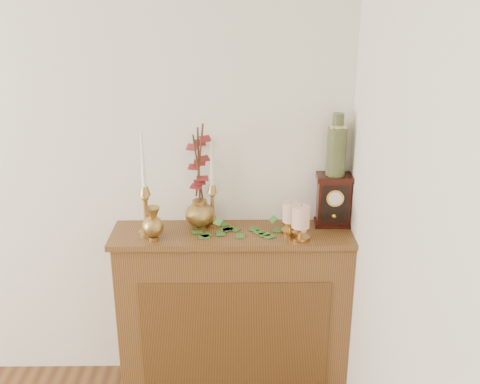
{
  "coord_description": "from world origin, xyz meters",
  "views": [
    {
      "loc": [
        1.4,
        -0.5,
        2.1
      ],
      "look_at": [
        1.43,
        2.05,
        1.16
      ],
      "focal_mm": 42.0,
      "sensor_mm": 36.0,
      "label": 1
    }
  ],
  "objects_px": {
    "mantel_clock": "(333,201)",
    "ginger_jar": "(200,179)",
    "candlestick_left": "(145,203)",
    "bud_vase": "(153,224)",
    "candlestick_center": "(212,199)",
    "ceramic_vase": "(337,148)"
  },
  "relations": [
    {
      "from": "candlestick_center",
      "to": "bud_vase",
      "type": "height_order",
      "value": "candlestick_center"
    },
    {
      "from": "candlestick_left",
      "to": "mantel_clock",
      "type": "distance_m",
      "value": 0.95
    },
    {
      "from": "bud_vase",
      "to": "candlestick_left",
      "type": "bearing_deg",
      "value": 124.65
    },
    {
      "from": "mantel_clock",
      "to": "ginger_jar",
      "type": "bearing_deg",
      "value": -178.36
    },
    {
      "from": "candlestick_left",
      "to": "bud_vase",
      "type": "xyz_separation_m",
      "value": [
        0.04,
        -0.06,
        -0.09
      ]
    },
    {
      "from": "ginger_jar",
      "to": "ceramic_vase",
      "type": "distance_m",
      "value": 0.71
    },
    {
      "from": "candlestick_center",
      "to": "mantel_clock",
      "type": "relative_size",
      "value": 1.65
    },
    {
      "from": "candlestick_center",
      "to": "bud_vase",
      "type": "distance_m",
      "value": 0.34
    },
    {
      "from": "mantel_clock",
      "to": "ceramic_vase",
      "type": "distance_m",
      "value": 0.28
    },
    {
      "from": "ceramic_vase",
      "to": "ginger_jar",
      "type": "bearing_deg",
      "value": 179.1
    },
    {
      "from": "ceramic_vase",
      "to": "bud_vase",
      "type": "bearing_deg",
      "value": -168.63
    },
    {
      "from": "ginger_jar",
      "to": "ceramic_vase",
      "type": "bearing_deg",
      "value": -0.9
    },
    {
      "from": "bud_vase",
      "to": "ceramic_vase",
      "type": "xyz_separation_m",
      "value": [
        0.91,
        0.18,
        0.33
      ]
    },
    {
      "from": "candlestick_center",
      "to": "mantel_clock",
      "type": "height_order",
      "value": "candlestick_center"
    },
    {
      "from": "candlestick_center",
      "to": "ceramic_vase",
      "type": "xyz_separation_m",
      "value": [
        0.62,
        0.01,
        0.27
      ]
    },
    {
      "from": "ginger_jar",
      "to": "candlestick_center",
      "type": "bearing_deg",
      "value": -15.2
    },
    {
      "from": "bud_vase",
      "to": "mantel_clock",
      "type": "relative_size",
      "value": 0.63
    },
    {
      "from": "candlestick_left",
      "to": "ginger_jar",
      "type": "xyz_separation_m",
      "value": [
        0.26,
        0.14,
        0.08
      ]
    },
    {
      "from": "candlestick_left",
      "to": "ginger_jar",
      "type": "distance_m",
      "value": 0.3
    },
    {
      "from": "candlestick_left",
      "to": "bud_vase",
      "type": "distance_m",
      "value": 0.11
    },
    {
      "from": "candlestick_left",
      "to": "ginger_jar",
      "type": "height_order",
      "value": "ginger_jar"
    },
    {
      "from": "candlestick_center",
      "to": "ceramic_vase",
      "type": "bearing_deg",
      "value": 0.59
    }
  ]
}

